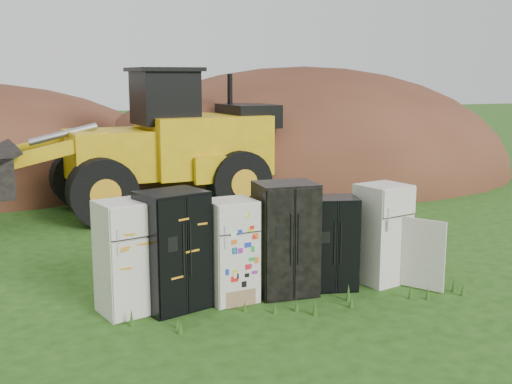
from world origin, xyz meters
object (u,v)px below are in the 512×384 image
(fridge_sticker, at_px, (231,251))
(fridge_open_door, at_px, (382,234))
(fridge_leftmost, at_px, (125,257))
(wheel_loader, at_px, (131,141))
(fridge_black_side, at_px, (173,250))
(fridge_dark_mid, at_px, (286,239))
(fridge_black_right, at_px, (332,243))

(fridge_sticker, relative_size, fridge_open_door, 0.95)
(fridge_leftmost, height_order, wheel_loader, wheel_loader)
(fridge_black_side, distance_m, fridge_dark_mid, 1.98)
(fridge_black_right, bearing_deg, fridge_dark_mid, -166.65)
(fridge_leftmost, relative_size, fridge_dark_mid, 0.93)
(wheel_loader, bearing_deg, fridge_black_side, -100.50)
(fridge_dark_mid, bearing_deg, wheel_loader, 102.87)
(fridge_leftmost, distance_m, fridge_black_side, 0.75)
(fridge_black_right, bearing_deg, wheel_loader, 120.08)
(fridge_black_side, distance_m, fridge_black_right, 2.89)
(fridge_sticker, relative_size, fridge_dark_mid, 0.88)
(fridge_black_side, bearing_deg, fridge_dark_mid, -17.50)
(fridge_sticker, height_order, wheel_loader, wheel_loader)
(fridge_leftmost, bearing_deg, fridge_black_side, -19.24)
(wheel_loader, bearing_deg, fridge_open_door, -72.72)
(fridge_dark_mid, bearing_deg, fridge_leftmost, -178.11)
(fridge_leftmost, height_order, fridge_black_right, fridge_leftmost)
(fridge_black_side, xyz_separation_m, fridge_black_right, (2.88, 0.05, -0.14))
(fridge_leftmost, xyz_separation_m, fridge_sticker, (1.74, -0.03, -0.04))
(fridge_black_right, distance_m, wheel_loader, 8.03)
(fridge_open_door, bearing_deg, fridge_black_right, 165.15)
(fridge_sticker, bearing_deg, fridge_leftmost, 171.60)
(fridge_black_side, relative_size, wheel_loader, 0.24)
(fridge_sticker, bearing_deg, fridge_dark_mid, -6.30)
(fridge_sticker, distance_m, fridge_black_right, 1.89)
(fridge_black_right, distance_m, fridge_open_door, 1.00)
(fridge_open_door, relative_size, wheel_loader, 0.22)
(fridge_sticker, distance_m, fridge_dark_mid, 1.00)
(wheel_loader, bearing_deg, fridge_leftmost, -106.08)
(fridge_dark_mid, distance_m, wheel_loader, 7.80)
(fridge_dark_mid, height_order, fridge_open_door, fridge_dark_mid)
(fridge_dark_mid, xyz_separation_m, fridge_open_door, (1.90, 0.00, -0.07))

